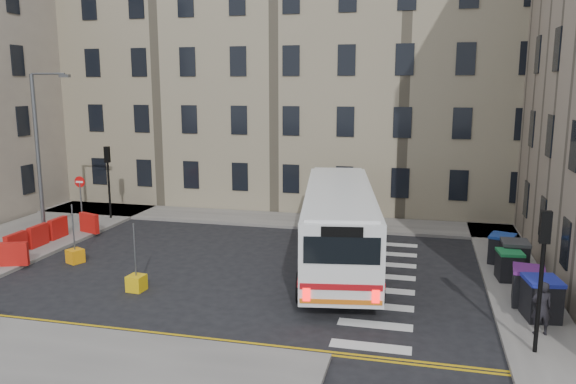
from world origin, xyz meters
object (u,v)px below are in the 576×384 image
at_px(wheelie_bin_a, 541,298).
at_px(bollard_chevron, 136,283).
at_px(wheelie_bin_d, 514,257).
at_px(wheelie_bin_c, 509,265).
at_px(streetlamp, 38,154).
at_px(wheelie_bin_b, 528,286).
at_px(bus, 339,222).
at_px(pedestrian, 541,308).
at_px(wheelie_bin_e, 502,249).
at_px(bollard_yellow, 75,256).

xyz_separation_m(wheelie_bin_a, bollard_chevron, (-14.19, -0.47, -0.53)).
bearing_deg(wheelie_bin_d, wheelie_bin_c, -109.01).
height_order(streetlamp, wheelie_bin_b, streetlamp).
xyz_separation_m(bus, pedestrian, (7.02, -5.62, -0.93)).
bearing_deg(wheelie_bin_a, streetlamp, 158.98).
bearing_deg(wheelie_bin_a, wheelie_bin_d, 83.61).
bearing_deg(wheelie_bin_b, pedestrian, -83.53).
distance_m(wheelie_bin_d, wheelie_bin_e, 1.32).
bearing_deg(wheelie_bin_d, wheelie_bin_a, -87.97).
distance_m(streetlamp, wheelie_bin_b, 22.58).
distance_m(streetlamp, pedestrian, 23.06).
distance_m(wheelie_bin_c, bollard_yellow, 18.07).
xyz_separation_m(bus, bollard_chevron, (-6.93, -4.78, -1.61)).
height_order(wheelie_bin_a, wheelie_bin_c, wheelie_bin_a).
height_order(wheelie_bin_c, pedestrian, pedestrian).
xyz_separation_m(pedestrian, bollard_chevron, (-13.95, 0.83, -0.69)).
relative_size(wheelie_bin_c, pedestrian, 0.69).
bearing_deg(streetlamp, pedestrian, -15.86).
bearing_deg(wheelie_bin_e, wheelie_bin_d, -57.75).
distance_m(bus, pedestrian, 9.04).
bearing_deg(wheelie_bin_a, bus, 140.83).
xyz_separation_m(wheelie_bin_e, bollard_chevron, (-13.71, -6.35, -0.47)).
xyz_separation_m(wheelie_bin_c, bollard_yellow, (-17.99, -1.69, -0.43)).
distance_m(bus, wheelie_bin_b, 7.80).
height_order(wheelie_bin_e, bollard_chevron, wheelie_bin_e).
height_order(streetlamp, bollard_yellow, streetlamp).
bearing_deg(wheelie_bin_d, wheelie_bin_e, 103.83).
xyz_separation_m(streetlamp, wheelie_bin_b, (21.97, -3.79, -3.53)).
xyz_separation_m(pedestrian, bollard_yellow, (-18.22, 3.31, -0.69)).
relative_size(wheelie_bin_a, wheelie_bin_d, 1.03).
bearing_deg(wheelie_bin_e, wheelie_bin_a, -66.93).
bearing_deg(pedestrian, streetlamp, -25.05).
bearing_deg(bollard_yellow, streetlamp, 141.78).
distance_m(wheelie_bin_c, bollard_chevron, 14.34).
distance_m(streetlamp, bus, 15.14).
distance_m(bus, bollard_chevron, 8.57).
bearing_deg(bollard_yellow, wheelie_bin_b, -2.69).
distance_m(wheelie_bin_b, bollard_yellow, 18.28).
bearing_deg(bus, wheelie_bin_c, -14.51).
relative_size(wheelie_bin_c, wheelie_bin_d, 0.87).
height_order(streetlamp, wheelie_bin_a, streetlamp).
bearing_deg(bollard_yellow, wheelie_bin_e, 12.16).
distance_m(streetlamp, wheelie_bin_a, 23.00).
height_order(wheelie_bin_a, wheelie_bin_b, wheelie_bin_a).
height_order(wheelie_bin_a, wheelie_bin_d, wheelie_bin_a).
xyz_separation_m(wheelie_bin_b, bollard_chevron, (-13.97, -1.62, -0.51)).
bearing_deg(pedestrian, bollard_yellow, -19.46).
xyz_separation_m(wheelie_bin_b, bollard_yellow, (-18.25, 0.86, -0.51)).
height_order(wheelie_bin_a, bollard_chevron, wheelie_bin_a).
distance_m(wheelie_bin_a, wheelie_bin_b, 1.17).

